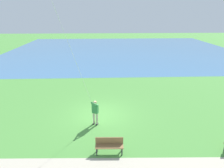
# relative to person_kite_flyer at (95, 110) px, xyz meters

# --- Properties ---
(ground_plane) EXTENTS (120.00, 120.00, 0.00)m
(ground_plane) POSITION_rel_person_kite_flyer_xyz_m (-1.39, 0.30, -1.05)
(ground_plane) COLOR #4C8E3D
(lake_water) EXTENTS (36.00, 44.00, 0.01)m
(lake_water) POSITION_rel_person_kite_flyer_xyz_m (-28.23, 4.30, -1.04)
(lake_water) COLOR teal
(lake_water) RESTS_ON ground
(person_kite_flyer) EXTENTS (0.63, 0.51, 1.83)m
(person_kite_flyer) POSITION_rel_person_kite_flyer_xyz_m (0.00, 0.00, 0.00)
(person_kite_flyer) COLOR #232328
(person_kite_flyer) RESTS_ON ground
(park_bench_near_walkway) EXTENTS (0.49, 1.51, 0.88)m
(park_bench_near_walkway) POSITION_rel_person_kite_flyer_xyz_m (2.94, 0.86, -0.54)
(park_bench_near_walkway) COLOR olive
(park_bench_near_walkway) RESTS_ON ground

